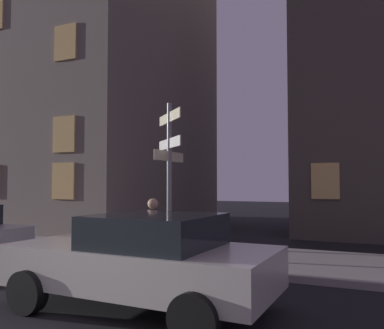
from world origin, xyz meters
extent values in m
cube|color=#9E9991|center=(0.00, 7.34, 0.07)|extent=(40.00, 3.33, 0.14)
cylinder|color=gray|center=(-0.80, 6.46, 2.01)|extent=(0.12, 0.12, 3.75)
cube|color=beige|center=(-0.80, 6.46, 3.54)|extent=(1.16, 1.16, 0.24)
cube|color=white|center=(-0.80, 6.46, 2.89)|extent=(1.19, 1.19, 0.24)
cube|color=beige|center=(-0.80, 6.46, 2.58)|extent=(0.03, 1.51, 0.24)
cylinder|color=black|center=(-3.94, 4.62, 0.32)|extent=(0.64, 0.23, 0.64)
cube|color=beige|center=(0.44, 3.10, 0.66)|extent=(4.17, 1.98, 0.61)
cube|color=#23282D|center=(0.71, 3.09, 1.20)|extent=(1.79, 1.77, 0.48)
cylinder|color=black|center=(-0.95, 2.21, 0.32)|extent=(0.65, 0.24, 0.64)
cylinder|color=black|center=(-0.89, 4.07, 0.32)|extent=(0.65, 0.24, 0.64)
cylinder|color=black|center=(1.77, 2.13, 0.32)|extent=(0.65, 0.24, 0.64)
cylinder|color=black|center=(1.83, 3.99, 0.32)|extent=(0.65, 0.24, 0.64)
sphere|color=#F9EFCC|center=(-1.66, 2.53, 0.66)|extent=(0.16, 0.16, 0.16)
sphere|color=#F9EFCC|center=(-1.62, 3.79, 0.66)|extent=(0.16, 0.16, 0.16)
torus|color=black|center=(-1.05, 5.01, 0.36)|extent=(0.72, 0.13, 0.72)
torus|color=black|center=(0.05, 4.91, 0.36)|extent=(0.72, 0.13, 0.72)
cylinder|color=black|center=(-0.50, 4.96, 0.61)|extent=(1.00, 0.14, 0.04)
cylinder|color=#26262D|center=(-0.40, 4.95, 1.08)|extent=(0.48, 0.36, 0.61)
sphere|color=tan|center=(-0.40, 4.95, 1.50)|extent=(0.22, 0.22, 0.22)
cylinder|color=black|center=(-0.46, 4.87, 0.58)|extent=(0.35, 0.15, 0.55)
cylinder|color=black|center=(-0.44, 5.05, 0.58)|extent=(0.35, 0.15, 0.55)
cube|color=slate|center=(-10.66, 13.03, 6.13)|extent=(13.56, 9.80, 12.26)
cube|color=#F2C672|center=(-5.57, 8.11, 2.00)|extent=(0.90, 0.06, 1.20)
cube|color=#F2C672|center=(-5.57, 8.11, 3.54)|extent=(0.90, 0.06, 1.20)
cube|color=#F2C672|center=(-5.57, 8.11, 6.63)|extent=(0.90, 0.06, 1.20)
cube|color=#F2C672|center=(2.27, 11.75, 2.00)|extent=(0.90, 0.06, 1.20)
camera|label=1|loc=(3.73, -2.31, 1.91)|focal=37.90mm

